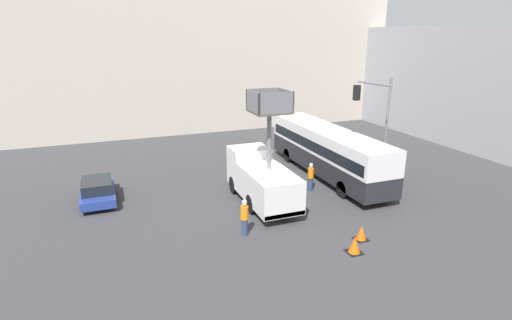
{
  "coord_description": "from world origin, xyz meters",
  "views": [
    {
      "loc": [
        -8.01,
        -19.48,
        9.33
      ],
      "look_at": [
        -0.03,
        1.33,
        2.38
      ],
      "focal_mm": 28.0,
      "sensor_mm": 36.0,
      "label": 1
    }
  ],
  "objects_px": {
    "city_bus": "(327,149)",
    "traffic_light_pole": "(377,116)",
    "road_worker_near_truck": "(245,217)",
    "utility_truck": "(261,177)",
    "road_worker_directing": "(311,177)",
    "traffic_cone_near_truck": "(355,245)",
    "traffic_cone_mid_road": "(361,233)",
    "parked_car_curbside": "(98,190)"
  },
  "relations": [
    {
      "from": "utility_truck",
      "to": "traffic_light_pole",
      "type": "relative_size",
      "value": 0.97
    },
    {
      "from": "traffic_light_pole",
      "to": "traffic_cone_mid_road",
      "type": "bearing_deg",
      "value": -129.68
    },
    {
      "from": "utility_truck",
      "to": "traffic_cone_near_truck",
      "type": "relative_size",
      "value": 8.48
    },
    {
      "from": "traffic_light_pole",
      "to": "road_worker_directing",
      "type": "xyz_separation_m",
      "value": [
        -4.33,
        0.38,
        -3.64
      ]
    },
    {
      "from": "road_worker_directing",
      "to": "road_worker_near_truck",
      "type": "bearing_deg",
      "value": 82.51
    },
    {
      "from": "road_worker_near_truck",
      "to": "parked_car_curbside",
      "type": "height_order",
      "value": "road_worker_near_truck"
    },
    {
      "from": "road_worker_directing",
      "to": "traffic_cone_near_truck",
      "type": "height_order",
      "value": "road_worker_directing"
    },
    {
      "from": "traffic_light_pole",
      "to": "road_worker_near_truck",
      "type": "height_order",
      "value": "traffic_light_pole"
    },
    {
      "from": "city_bus",
      "to": "road_worker_near_truck",
      "type": "bearing_deg",
      "value": 130.48
    },
    {
      "from": "traffic_cone_mid_road",
      "to": "traffic_light_pole",
      "type": "bearing_deg",
      "value": 50.32
    },
    {
      "from": "parked_car_curbside",
      "to": "traffic_cone_mid_road",
      "type": "bearing_deg",
      "value": -38.92
    },
    {
      "from": "road_worker_near_truck",
      "to": "utility_truck",
      "type": "bearing_deg",
      "value": -157.81
    },
    {
      "from": "traffic_light_pole",
      "to": "parked_car_curbside",
      "type": "relative_size",
      "value": 1.61
    },
    {
      "from": "road_worker_near_truck",
      "to": "road_worker_directing",
      "type": "height_order",
      "value": "road_worker_near_truck"
    },
    {
      "from": "utility_truck",
      "to": "road_worker_directing",
      "type": "height_order",
      "value": "utility_truck"
    },
    {
      "from": "road_worker_directing",
      "to": "traffic_cone_mid_road",
      "type": "distance_m",
      "value": 6.62
    },
    {
      "from": "city_bus",
      "to": "road_worker_near_truck",
      "type": "xyz_separation_m",
      "value": [
        -8.21,
        -6.21,
        -0.99
      ]
    },
    {
      "from": "city_bus",
      "to": "road_worker_directing",
      "type": "height_order",
      "value": "city_bus"
    },
    {
      "from": "city_bus",
      "to": "traffic_light_pole",
      "type": "xyz_separation_m",
      "value": [
        1.96,
        -2.47,
        2.61
      ]
    },
    {
      "from": "road_worker_directing",
      "to": "traffic_cone_mid_road",
      "type": "height_order",
      "value": "road_worker_directing"
    },
    {
      "from": "traffic_cone_near_truck",
      "to": "parked_car_curbside",
      "type": "relative_size",
      "value": 0.19
    },
    {
      "from": "traffic_light_pole",
      "to": "road_worker_near_truck",
      "type": "bearing_deg",
      "value": -159.81
    },
    {
      "from": "road_worker_directing",
      "to": "parked_car_curbside",
      "type": "relative_size",
      "value": 0.42
    },
    {
      "from": "traffic_light_pole",
      "to": "traffic_cone_mid_road",
      "type": "height_order",
      "value": "traffic_light_pole"
    },
    {
      "from": "city_bus",
      "to": "road_worker_directing",
      "type": "xyz_separation_m",
      "value": [
        -2.37,
        -2.09,
        -1.04
      ]
    },
    {
      "from": "utility_truck",
      "to": "road_worker_directing",
      "type": "xyz_separation_m",
      "value": [
        3.63,
        0.76,
        -0.7
      ]
    },
    {
      "from": "traffic_cone_mid_road",
      "to": "traffic_cone_near_truck",
      "type": "bearing_deg",
      "value": -138.0
    },
    {
      "from": "city_bus",
      "to": "traffic_cone_mid_road",
      "type": "bearing_deg",
      "value": 163.28
    },
    {
      "from": "city_bus",
      "to": "traffic_light_pole",
      "type": "distance_m",
      "value": 4.09
    },
    {
      "from": "utility_truck",
      "to": "road_worker_directing",
      "type": "relative_size",
      "value": 3.73
    },
    {
      "from": "parked_car_curbside",
      "to": "road_worker_near_truck",
      "type": "bearing_deg",
      "value": -46.5
    },
    {
      "from": "city_bus",
      "to": "road_worker_directing",
      "type": "relative_size",
      "value": 6.92
    },
    {
      "from": "city_bus",
      "to": "road_worker_near_truck",
      "type": "relative_size",
      "value": 6.63
    },
    {
      "from": "traffic_cone_mid_road",
      "to": "parked_car_curbside",
      "type": "bearing_deg",
      "value": 141.08
    },
    {
      "from": "utility_truck",
      "to": "city_bus",
      "type": "distance_m",
      "value": 6.65
    },
    {
      "from": "road_worker_near_truck",
      "to": "traffic_cone_mid_road",
      "type": "xyz_separation_m",
      "value": [
        5.04,
        -2.43,
        -0.6
      ]
    },
    {
      "from": "city_bus",
      "to": "traffic_cone_near_truck",
      "type": "xyz_separation_m",
      "value": [
        -4.16,
        -9.54,
        -1.56
      ]
    },
    {
      "from": "traffic_cone_near_truck",
      "to": "city_bus",
      "type": "bearing_deg",
      "value": 66.45
    },
    {
      "from": "utility_truck",
      "to": "traffic_cone_near_truck",
      "type": "height_order",
      "value": "utility_truck"
    },
    {
      "from": "city_bus",
      "to": "traffic_light_pole",
      "type": "height_order",
      "value": "traffic_light_pole"
    },
    {
      "from": "traffic_light_pole",
      "to": "parked_car_curbside",
      "type": "xyz_separation_m",
      "value": [
        -16.81,
        3.27,
        -3.83
      ]
    },
    {
      "from": "traffic_cone_mid_road",
      "to": "utility_truck",
      "type": "bearing_deg",
      "value": 116.11
    }
  ]
}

